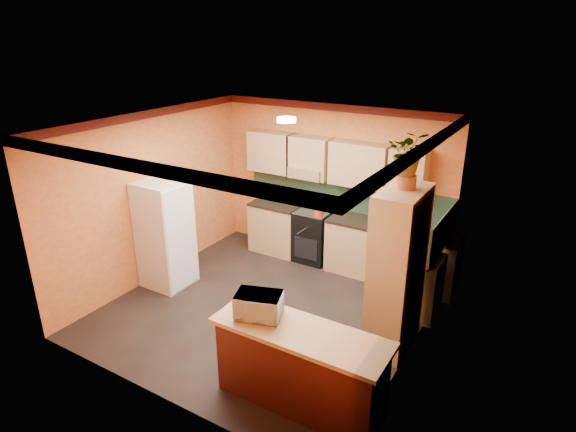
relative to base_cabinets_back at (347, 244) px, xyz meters
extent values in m
plane|color=black|center=(-0.46, -1.80, -0.44)|extent=(4.20, 4.20, 0.00)
cube|color=white|center=(-0.46, -1.80, 2.26)|extent=(4.20, 4.20, 0.04)
cube|color=orange|center=(-0.46, 0.30, 0.91)|extent=(4.20, 0.04, 2.70)
cube|color=orange|center=(-0.46, -3.90, 0.91)|extent=(4.20, 0.04, 2.70)
cube|color=orange|center=(-2.56, -1.80, 0.91)|extent=(0.04, 4.20, 2.70)
cube|color=orange|center=(1.64, -1.80, 0.91)|extent=(0.04, 4.20, 2.70)
cube|color=#213D2C|center=(-0.21, 0.29, 0.75)|extent=(3.70, 0.02, 0.53)
cube|color=#213D2C|center=(1.63, -0.40, 0.75)|extent=(0.02, 1.40, 0.53)
cube|color=tan|center=(-0.36, 0.13, 1.36)|extent=(3.10, 0.34, 0.70)
cylinder|color=white|center=(-0.46, -1.20, 2.22)|extent=(0.26, 0.26, 0.06)
cube|color=tan|center=(0.00, 0.00, 0.00)|extent=(3.65, 0.60, 0.88)
cube|color=black|center=(0.00, 0.00, 0.46)|extent=(3.65, 0.62, 0.04)
cube|color=black|center=(-0.62, 0.00, 0.02)|extent=(0.58, 0.58, 0.91)
cube|color=silver|center=(0.77, 0.00, 0.50)|extent=(0.48, 0.40, 0.03)
cube|color=tan|center=(1.34, -0.76, 0.00)|extent=(0.60, 0.80, 0.88)
cube|color=black|center=(1.34, -0.76, 0.46)|extent=(0.62, 0.80, 0.04)
cube|color=white|center=(-2.21, -1.94, 0.41)|extent=(0.68, 0.66, 1.70)
cube|color=tan|center=(1.39, -1.65, 0.61)|extent=(0.48, 0.90, 2.10)
cylinder|color=#9B4525|center=(1.39, -1.60, 1.74)|extent=(0.22, 0.22, 0.16)
imported|color=tan|center=(1.39, -1.60, 2.08)|extent=(0.56, 0.52, 0.52)
cube|color=#4B1113|center=(0.91, -3.18, 0.00)|extent=(1.80, 0.55, 0.88)
cube|color=tan|center=(0.91, -3.18, 0.47)|extent=(1.90, 0.65, 0.05)
imported|color=white|center=(0.39, -3.18, 0.62)|extent=(0.57, 0.47, 0.27)
camera|label=1|loc=(2.94, -6.81, 3.37)|focal=30.00mm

